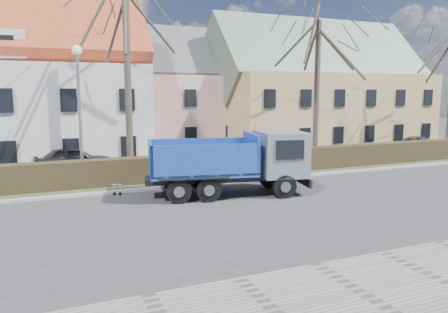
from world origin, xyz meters
name	(u,v)px	position (x,y,z in m)	size (l,w,h in m)	color
ground	(225,210)	(0.00, 0.00, 0.00)	(120.00, 120.00, 0.00)	#353537
sidewalk_near	(383,308)	(0.00, -8.50, 0.04)	(80.00, 5.00, 0.08)	gray
curb_far	(188,186)	(0.00, 4.60, 0.06)	(80.00, 0.30, 0.12)	#A6A19A
grass_strip	(178,180)	(0.00, 6.20, 0.05)	(80.00, 3.00, 0.10)	#374225
hedge	(179,169)	(0.00, 6.00, 0.65)	(60.00, 0.90, 1.30)	#2D2416
building_pink	(175,99)	(4.00, 20.00, 4.00)	(10.80, 8.80, 8.00)	#DCA99B
building_yellow	(317,95)	(16.00, 17.00, 4.25)	(18.80, 10.80, 8.50)	tan
tree_1	(127,58)	(-2.00, 8.50, 6.33)	(9.20, 9.20, 12.65)	#443A2F
tree_2	(317,77)	(10.00, 8.50, 5.50)	(8.00, 8.00, 11.00)	#443A2F
dump_truck	(223,163)	(0.91, 2.38, 1.45)	(7.24, 2.69, 2.90)	#163997
streetlight	(80,116)	(-4.64, 7.00, 3.41)	(0.53, 0.53, 6.83)	gray
cart_frame	(113,189)	(-3.61, 4.21, 0.28)	(0.62, 0.35, 0.57)	silver
parked_car_a	(74,159)	(-4.75, 11.19, 0.74)	(1.74, 4.33, 1.48)	black
parked_car_b	(418,143)	(21.09, 10.43, 0.55)	(1.54, 3.78, 1.10)	#313137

